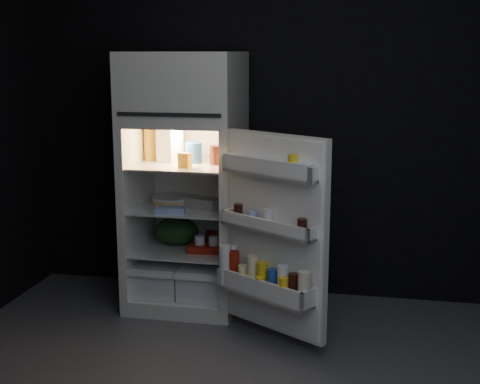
% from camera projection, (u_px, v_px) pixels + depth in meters
% --- Properties ---
extents(wall_back, '(4.00, 0.00, 2.70)m').
position_uv_depth(wall_back, '(299.00, 113.00, 4.79)').
color(wall_back, black).
rests_on(wall_back, ground).
extents(wall_front, '(4.00, 0.00, 2.70)m').
position_uv_depth(wall_front, '(123.00, 243.00, 1.53)').
color(wall_front, black).
rests_on(wall_front, ground).
extents(refrigerator, '(0.76, 0.71, 1.78)m').
position_uv_depth(refrigerator, '(186.00, 172.00, 4.65)').
color(refrigerator, white).
rests_on(refrigerator, ground).
extents(fridge_door, '(0.71, 0.54, 1.22)m').
position_uv_depth(fridge_door, '(272.00, 239.00, 4.02)').
color(fridge_door, white).
rests_on(fridge_door, ground).
extents(milk_jug, '(0.17, 0.17, 0.24)m').
position_uv_depth(milk_jug, '(170.00, 145.00, 4.64)').
color(milk_jug, white).
rests_on(milk_jug, refrigerator).
extents(mayo_jar, '(0.13, 0.13, 0.14)m').
position_uv_depth(mayo_jar, '(194.00, 153.00, 4.61)').
color(mayo_jar, '#1D4A9F').
rests_on(mayo_jar, refrigerator).
extents(jam_jar, '(0.12, 0.12, 0.13)m').
position_uv_depth(jam_jar, '(217.00, 155.00, 4.54)').
color(jam_jar, black).
rests_on(jam_jar, refrigerator).
extents(amber_bottle, '(0.09, 0.09, 0.22)m').
position_uv_depth(amber_bottle, '(150.00, 145.00, 4.71)').
color(amber_bottle, gold).
rests_on(amber_bottle, refrigerator).
extents(small_carton, '(0.09, 0.07, 0.10)m').
position_uv_depth(small_carton, '(185.00, 160.00, 4.42)').
color(small_carton, orange).
rests_on(small_carton, refrigerator).
extents(egg_carton, '(0.30, 0.21, 0.07)m').
position_uv_depth(egg_carton, '(201.00, 203.00, 4.59)').
color(egg_carton, gray).
rests_on(egg_carton, refrigerator).
extents(pie, '(0.35, 0.35, 0.04)m').
position_uv_depth(pie, '(174.00, 200.00, 4.74)').
color(pie, tan).
rests_on(pie, refrigerator).
extents(flat_package, '(0.21, 0.13, 0.04)m').
position_uv_depth(flat_package, '(170.00, 210.00, 4.44)').
color(flat_package, '#819AC8').
rests_on(flat_package, refrigerator).
extents(wrapped_pkg, '(0.13, 0.11, 0.05)m').
position_uv_depth(wrapped_pkg, '(224.00, 201.00, 4.70)').
color(wrapped_pkg, beige).
rests_on(wrapped_pkg, refrigerator).
extents(produce_bag, '(0.32, 0.27, 0.20)m').
position_uv_depth(produce_bag, '(177.00, 231.00, 4.77)').
color(produce_bag, '#193815').
rests_on(produce_bag, refrigerator).
extents(yogurt_tray, '(0.28, 0.17, 0.05)m').
position_uv_depth(yogurt_tray, '(208.00, 248.00, 4.60)').
color(yogurt_tray, maroon).
rests_on(yogurt_tray, refrigerator).
extents(small_can_red, '(0.10, 0.10, 0.09)m').
position_uv_depth(small_can_red, '(211.00, 237.00, 4.81)').
color(small_can_red, maroon).
rests_on(small_can_red, refrigerator).
extents(small_can_silver, '(0.08, 0.08, 0.09)m').
position_uv_depth(small_can_silver, '(221.00, 236.00, 4.83)').
color(small_can_silver, silver).
rests_on(small_can_silver, refrigerator).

